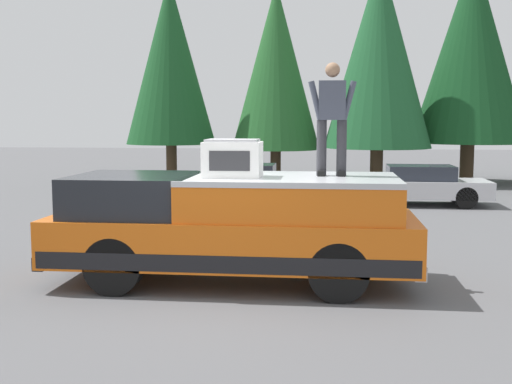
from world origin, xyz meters
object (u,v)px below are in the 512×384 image
(pickup_truck, at_px, (233,226))
(parked_car_black, at_px, (241,183))
(parked_car_silver, at_px, (417,185))
(compressor_unit, at_px, (233,158))
(person_on_truck_bed, at_px, (332,116))

(pickup_truck, bearing_deg, parked_car_black, 7.09)
(pickup_truck, height_order, parked_car_silver, pickup_truck)
(compressor_unit, distance_m, parked_car_silver, 10.52)
(compressor_unit, relative_size, parked_car_silver, 0.20)
(person_on_truck_bed, xyz_separation_m, parked_car_black, (9.22, 2.64, -1.97))
(person_on_truck_bed, height_order, parked_car_silver, person_on_truck_bed)
(person_on_truck_bed, xyz_separation_m, parked_car_silver, (9.25, -2.57, -1.97))
(parked_car_silver, xyz_separation_m, parked_car_black, (-0.02, 5.22, 0.00))
(parked_car_silver, bearing_deg, parked_car_black, 90.24)
(compressor_unit, xyz_separation_m, parked_car_black, (9.60, 1.20, -1.35))
(person_on_truck_bed, bearing_deg, parked_car_black, 16.00)
(compressor_unit, xyz_separation_m, parked_car_silver, (9.62, -4.02, -1.35))
(parked_car_silver, bearing_deg, person_on_truck_bed, 164.46)
(compressor_unit, xyz_separation_m, person_on_truck_bed, (0.38, -1.45, 0.62))
(person_on_truck_bed, bearing_deg, parked_car_silver, -15.54)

